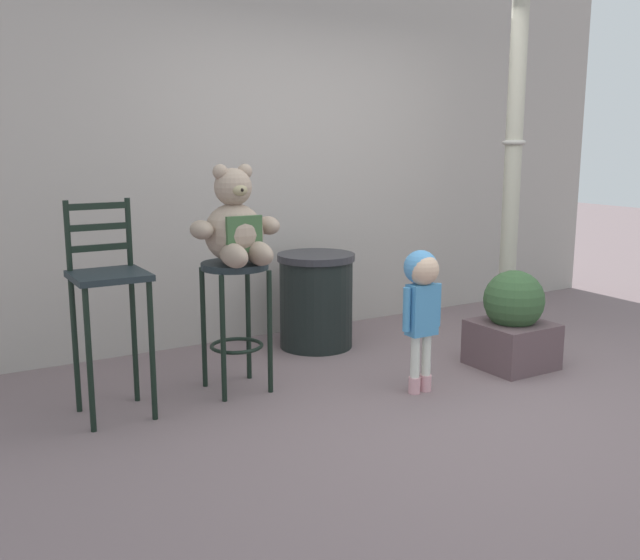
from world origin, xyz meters
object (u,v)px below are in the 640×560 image
teddy_bear (236,227)px  trash_bin (316,300)px  child_walking (422,290)px  bar_chair_empty (109,291)px  lamppost (511,208)px  bar_stool_with_teddy (236,299)px  planter_with_shrub (513,323)px

teddy_bear → trash_bin: bearing=33.4°
child_walking → bar_chair_empty: bar_chair_empty is taller
child_walking → trash_bin: size_ratio=1.25×
lamppost → bar_chair_empty: size_ratio=2.15×
child_walking → bar_chair_empty: size_ratio=0.73×
trash_bin → bar_stool_with_teddy: bearing=-147.9°
trash_bin → planter_with_shrub: 1.43m
bar_stool_with_teddy → planter_with_shrub: bar_stool_with_teddy is taller
child_walking → trash_bin: bearing=-70.7°
teddy_bear → planter_with_shrub: (1.81, -0.51, -0.72)m
child_walking → planter_with_shrub: child_walking is taller
bar_stool_with_teddy → bar_chair_empty: size_ratio=0.67×
teddy_bear → lamppost: (2.38, 0.11, -0.00)m
teddy_bear → planter_with_shrub: teddy_bear is taller
bar_stool_with_teddy → lamppost: (2.38, 0.08, 0.44)m
lamppost → planter_with_shrub: bearing=-132.1°
trash_bin → bar_chair_empty: 1.81m
bar_stool_with_teddy → trash_bin: 1.09m
bar_stool_with_teddy → teddy_bear: bearing=-90.0°
teddy_bear → bar_chair_empty: bearing=179.4°
lamppost → child_walking: bearing=-153.8°
teddy_bear → bar_chair_empty: 0.83m
teddy_bear → child_walking: teddy_bear is taller
trash_bin → lamppost: lamppost is taller
child_walking → trash_bin: (-0.05, 1.18, -0.29)m
teddy_bear → trash_bin: 1.27m
child_walking → planter_with_shrub: 0.93m
trash_bin → bar_chair_empty: size_ratio=0.58×
bar_stool_with_teddy → lamppost: lamppost is taller
bar_stool_with_teddy → bar_chair_empty: bar_chair_empty is taller
trash_bin → planter_with_shrub: (0.91, -1.11, -0.05)m
planter_with_shrub → teddy_bear: bearing=164.2°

